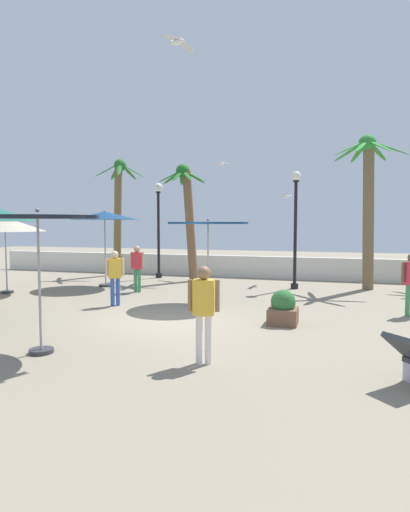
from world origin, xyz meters
TOP-DOWN VIEW (x-y plane):
  - ground_plane at (0.00, 0.00)m, footprint 56.00×56.00m
  - boundary_wall at (0.00, 9.22)m, footprint 25.20×0.30m
  - patio_umbrella_0 at (-4.53, 4.88)m, footprint 2.62×2.62m
  - patio_umbrella_1 at (0.33, 2.47)m, footprint 2.41×2.41m
  - patio_umbrella_2 at (-1.26, -3.32)m, footprint 2.22×2.22m
  - patio_umbrella_3 at (-6.99, 2.39)m, footprint 2.74×2.74m
  - palm_tree_0 at (-5.82, 8.46)m, footprint 2.13×2.29m
  - palm_tree_2 at (5.07, 7.01)m, footprint 2.65×2.75m
  - palm_tree_3 at (-2.00, 7.34)m, footprint 2.07×2.05m
  - lamp_post_1 at (2.54, 6.38)m, footprint 0.36×0.36m
  - lamp_post_2 at (-3.61, 7.99)m, footprint 0.40×0.40m
  - guest_1 at (-2.24, 1.40)m, footprint 0.48×0.40m
  - guest_2 at (-2.74, 3.97)m, footprint 0.56×0.28m
  - guest_3 at (1.88, -3.03)m, footprint 0.55×0.30m
  - seagull_0 at (-1.20, 9.61)m, footprint 1.13×0.69m
  - seagull_1 at (2.00, 8.23)m, footprint 0.38×1.07m
  - seagull_2 at (0.81, -1.42)m, footprint 0.44×0.93m
  - planter at (2.84, 0.41)m, footprint 0.70×0.70m

SIDE VIEW (x-z plane):
  - ground_plane at x=0.00m, z-range 0.00..0.00m
  - planter at x=2.84m, z-range -0.04..0.81m
  - boundary_wall at x=0.00m, z-range 0.00..0.97m
  - guest_1 at x=-2.24m, z-range 0.17..1.81m
  - guest_2 at x=-2.74m, z-range 0.17..1.81m
  - guest_3 at x=1.88m, z-range 0.19..1.91m
  - patio_umbrella_1 at x=0.33m, z-range 1.05..3.64m
  - patio_umbrella_3 at x=-6.99m, z-range 1.05..3.74m
  - patio_umbrella_2 at x=-1.26m, z-range 1.05..3.79m
  - lamp_post_1 at x=2.54m, z-range 0.45..4.79m
  - patio_umbrella_0 at x=-4.53m, z-range 1.23..4.18m
  - lamp_post_2 at x=-3.61m, z-range 0.63..4.84m
  - palm_tree_3 at x=-2.00m, z-range 0.57..5.48m
  - palm_tree_0 at x=-5.82m, z-range 0.57..5.97m
  - palm_tree_2 at x=5.07m, z-range 0.65..6.30m
  - seagull_1 at x=2.00m, z-range 3.46..3.60m
  - seagull_0 at x=-1.20m, z-range 5.06..5.25m
  - seagull_2 at x=0.81m, z-range 6.11..6.28m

